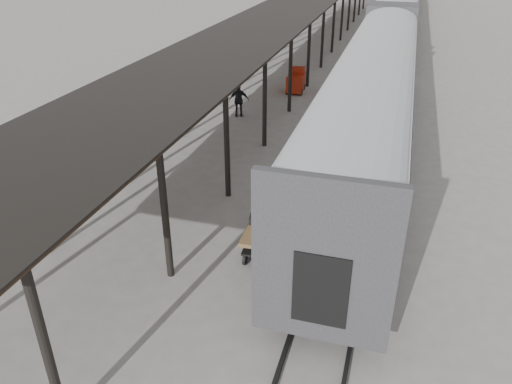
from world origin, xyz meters
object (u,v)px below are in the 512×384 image
object	(u,v)px
baggage_cart	(269,231)
porter	(271,209)
pedestrian	(239,100)
luggage_tug	(296,81)

from	to	relation	value
baggage_cart	porter	distance (m)	1.34
baggage_cart	pedestrian	xyz separation A→B (m)	(-4.67, 11.39, 0.22)
luggage_tug	porter	xyz separation A→B (m)	(2.99, -17.22, 1.15)
luggage_tug	porter	world-z (taller)	porter
baggage_cart	pedestrian	bearing A→B (deg)	109.39
baggage_cart	porter	world-z (taller)	porter
baggage_cart	porter	xyz separation A→B (m)	(0.22, -0.65, 1.15)
pedestrian	baggage_cart	bearing A→B (deg)	91.99
porter	pedestrian	world-z (taller)	porter
luggage_tug	pedestrian	size ratio (longest dim) A/B	0.94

